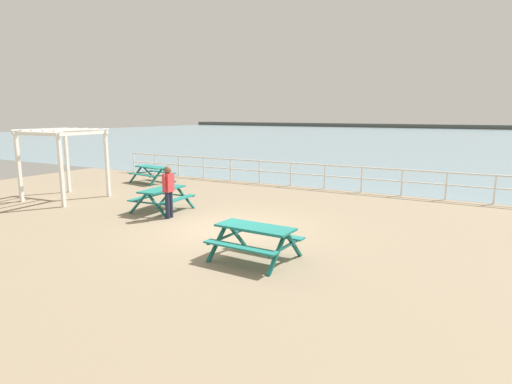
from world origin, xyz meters
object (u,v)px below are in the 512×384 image
Objects in this scene: picnic_table_far_left at (152,170)px; lattice_pergola at (63,148)px; picnic_table_near_right at (162,194)px; visitor at (168,189)px; picnic_table_mid_centre at (255,234)px.

lattice_pergola is (-0.11, -4.67, 1.41)m from picnic_table_far_left.
lattice_pergola is at bearing 88.71° from picnic_table_near_right.
visitor is (0.88, -0.68, 0.36)m from picnic_table_near_right.
picnic_table_near_right is at bearing 154.62° from picnic_table_mid_centre.
lattice_pergola is (-4.68, -0.24, 1.41)m from picnic_table_near_right.
lattice_pergola is (-5.56, 0.44, 1.05)m from visitor.
picnic_table_far_left is 0.74× the size of lattice_pergola.
picnic_table_near_right is at bearing -44.01° from visitor.
picnic_table_mid_centre is 12.11m from picnic_table_far_left.
picnic_table_far_left is at bearing 146.17° from picnic_table_mid_centre.
lattice_pergola is at bearing -81.28° from picnic_table_far_left.
visitor is 5.67m from lattice_pergola.
visitor is at bearing -131.99° from picnic_table_near_right.
picnic_table_far_left is (-4.57, 4.43, 0.00)m from picnic_table_near_right.
visitor reaches higher than picnic_table_near_right.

